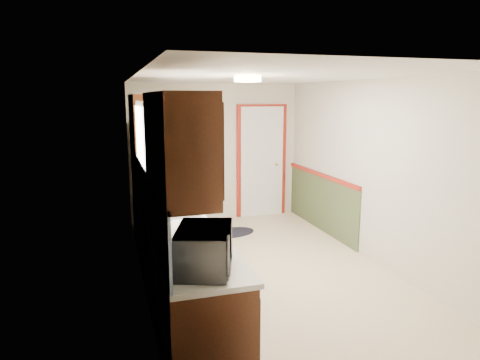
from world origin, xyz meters
TOP-DOWN VIEW (x-y plane):
  - room_shell at (0.00, 0.00)m, footprint 3.20×5.20m
  - kitchen_run at (-1.24, -0.29)m, footprint 0.63×4.00m
  - back_wall_trim at (0.99, 2.21)m, footprint 1.12×2.30m
  - ceiling_fixture at (-0.30, -0.20)m, footprint 0.30×0.30m
  - microwave at (-1.20, -1.95)m, footprint 0.47×0.63m
  - refrigerator at (-1.02, 2.05)m, footprint 0.83×0.80m
  - rug at (0.02, 1.58)m, footprint 0.86×0.65m
  - cooktop at (-1.19, 1.40)m, footprint 0.50×0.60m

SIDE VIEW (x-z plane):
  - rug at x=0.02m, z-range 0.00..0.01m
  - kitchen_run at x=-1.24m, z-range -0.29..1.91m
  - back_wall_trim at x=0.99m, z-range -0.15..1.93m
  - refrigerator at x=-1.02m, z-range 0.00..1.81m
  - cooktop at x=-1.19m, z-range 0.94..0.96m
  - microwave at x=-1.20m, z-range 0.94..1.32m
  - room_shell at x=0.00m, z-range -0.06..2.46m
  - ceiling_fixture at x=-0.30m, z-range 2.33..2.39m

